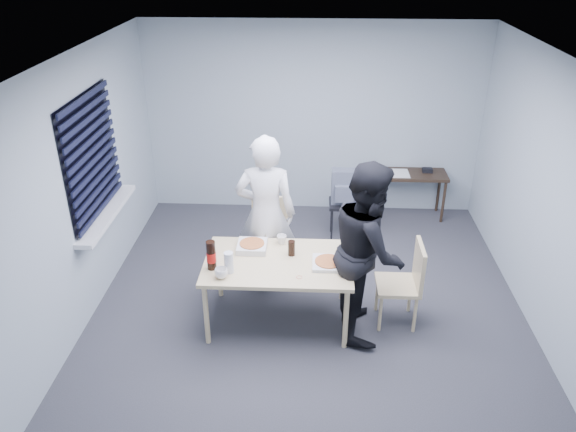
# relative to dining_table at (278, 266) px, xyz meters

# --- Properties ---
(room) EXTENTS (5.00, 5.00, 5.00)m
(room) POSITION_rel_dining_table_xyz_m (-1.89, 0.56, 0.80)
(room) COLOR #313136
(room) RESTS_ON ground
(dining_table) EXTENTS (1.44, 0.91, 0.70)m
(dining_table) POSITION_rel_dining_table_xyz_m (0.00, 0.00, 0.00)
(dining_table) COLOR #D2BB8C
(dining_table) RESTS_ON ground
(chair_far) EXTENTS (0.42, 0.42, 0.89)m
(chair_far) POSITION_rel_dining_table_xyz_m (-0.16, 0.97, -0.13)
(chair_far) COLOR #D2BB8C
(chair_far) RESTS_ON ground
(chair_right) EXTENTS (0.42, 0.42, 0.89)m
(chair_right) POSITION_rel_dining_table_xyz_m (1.27, 0.04, -0.13)
(chair_right) COLOR #D2BB8C
(chair_right) RESTS_ON ground
(person_white) EXTENTS (0.65, 0.42, 1.77)m
(person_white) POSITION_rel_dining_table_xyz_m (-0.17, 0.64, 0.24)
(person_white) COLOR silver
(person_white) RESTS_ON ground
(person_black) EXTENTS (0.47, 0.86, 1.77)m
(person_black) POSITION_rel_dining_table_xyz_m (0.86, -0.06, 0.24)
(person_black) COLOR black
(person_black) RESTS_ON ground
(side_table) EXTENTS (0.96, 0.43, 0.64)m
(side_table) POSITION_rel_dining_table_xyz_m (1.65, 2.44, -0.08)
(side_table) COLOR #322317
(side_table) RESTS_ON ground
(stool) EXTENTS (0.36, 0.36, 0.50)m
(stool) POSITION_rel_dining_table_xyz_m (0.71, 1.77, -0.25)
(stool) COLOR black
(stool) RESTS_ON ground
(backpack) EXTENTS (0.32, 0.23, 0.45)m
(backpack) POSITION_rel_dining_table_xyz_m (0.71, 1.75, 0.08)
(backpack) COLOR slate
(backpack) RESTS_ON stool
(pizza_box_a) EXTENTS (0.29, 0.29, 0.07)m
(pizza_box_a) POSITION_rel_dining_table_xyz_m (-0.28, 0.22, 0.09)
(pizza_box_a) COLOR silver
(pizza_box_a) RESTS_ON dining_table
(pizza_box_b) EXTENTS (0.31, 0.31, 0.04)m
(pizza_box_b) POSITION_rel_dining_table_xyz_m (0.49, -0.04, 0.08)
(pizza_box_b) COLOR silver
(pizza_box_b) RESTS_ON dining_table
(mug_a) EXTENTS (0.17, 0.17, 0.10)m
(mug_a) POSITION_rel_dining_table_xyz_m (-0.51, -0.32, 0.11)
(mug_a) COLOR white
(mug_a) RESTS_ON dining_table
(mug_b) EXTENTS (0.10, 0.10, 0.09)m
(mug_b) POSITION_rel_dining_table_xyz_m (0.01, 0.35, 0.11)
(mug_b) COLOR white
(mug_b) RESTS_ON dining_table
(cola_glass) EXTENTS (0.09, 0.09, 0.16)m
(cola_glass) POSITION_rel_dining_table_xyz_m (0.13, 0.12, 0.14)
(cola_glass) COLOR black
(cola_glass) RESTS_ON dining_table
(soda_bottle) EXTENTS (0.09, 0.09, 0.29)m
(soda_bottle) POSITION_rel_dining_table_xyz_m (-0.62, -0.16, 0.20)
(soda_bottle) COLOR black
(soda_bottle) RESTS_ON dining_table
(plastic_cups) EXTENTS (0.10, 0.10, 0.21)m
(plastic_cups) POSITION_rel_dining_table_xyz_m (-0.45, -0.22, 0.17)
(plastic_cups) COLOR silver
(plastic_cups) RESTS_ON dining_table
(rubber_band) EXTENTS (0.07, 0.07, 0.00)m
(rubber_band) POSITION_rel_dining_table_xyz_m (0.22, -0.28, 0.06)
(rubber_band) COLOR red
(rubber_band) RESTS_ON dining_table
(papers) EXTENTS (0.28, 0.35, 0.01)m
(papers) POSITION_rel_dining_table_xyz_m (1.50, 2.42, 0.00)
(papers) COLOR white
(papers) RESTS_ON side_table
(black_box) EXTENTS (0.15, 0.12, 0.06)m
(black_box) POSITION_rel_dining_table_xyz_m (1.87, 2.49, 0.03)
(black_box) COLOR black
(black_box) RESTS_ON side_table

